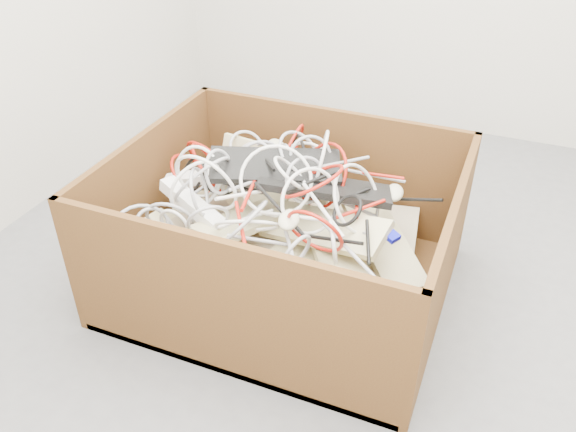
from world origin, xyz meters
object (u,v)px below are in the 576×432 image
at_px(cardboard_box, 282,255).
at_px(vga_plug, 392,236).
at_px(power_strip_left, 201,177).
at_px(power_strip_right, 192,204).

height_order(cardboard_box, vga_plug, cardboard_box).
height_order(power_strip_left, vga_plug, power_strip_left).
bearing_deg(vga_plug, cardboard_box, -153.19).
xyz_separation_m(power_strip_left, power_strip_right, (0.06, -0.17, -0.00)).
height_order(power_strip_right, vga_plug, power_strip_right).
bearing_deg(vga_plug, power_strip_left, -156.30).
bearing_deg(power_strip_right, power_strip_left, 132.31).
distance_m(cardboard_box, power_strip_left, 0.41).
relative_size(cardboard_box, vga_plug, 25.19).
height_order(cardboard_box, power_strip_left, cardboard_box).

